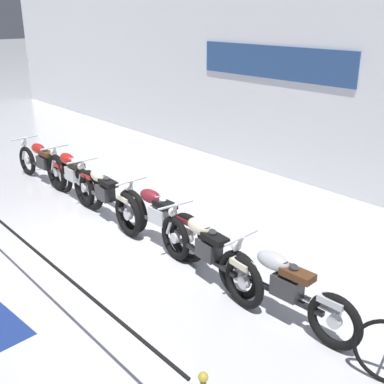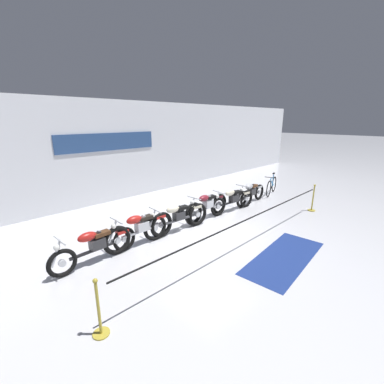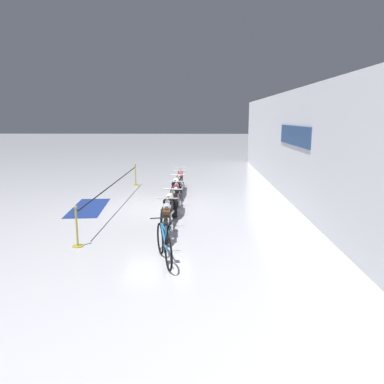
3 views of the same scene
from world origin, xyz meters
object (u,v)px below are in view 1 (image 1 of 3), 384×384
object	(u,v)px
motorcycle_silver_5	(283,288)
motorcycle_red_1	(73,176)
motorcycle_cream_2	(104,195)
motorcycle_maroon_3	(158,218)
motorcycle_cream_4	(206,250)
motorcycle_red_0	(44,163)

from	to	relation	value
motorcycle_silver_5	motorcycle_red_1	bearing A→B (deg)	179.61
motorcycle_cream_2	motorcycle_maroon_3	distance (m)	1.47
motorcycle_maroon_3	motorcycle_cream_4	xyz separation A→B (m)	(1.30, -0.14, -0.02)
motorcycle_maroon_3	motorcycle_silver_5	bearing A→B (deg)	-1.79
motorcycle_red_0	motorcycle_maroon_3	size ratio (longest dim) A/B	1.04
motorcycle_red_1	motorcycle_maroon_3	xyz separation A→B (m)	(2.77, 0.04, 0.00)
motorcycle_maroon_3	motorcycle_cream_4	world-z (taller)	motorcycle_maroon_3
motorcycle_red_0	motorcycle_cream_2	world-z (taller)	motorcycle_cream_2
motorcycle_cream_4	motorcycle_silver_5	size ratio (longest dim) A/B	1.08
motorcycle_red_1	motorcycle_silver_5	world-z (taller)	motorcycle_red_1
motorcycle_cream_2	motorcycle_silver_5	world-z (taller)	motorcycle_cream_2
motorcycle_red_1	motorcycle_maroon_3	world-z (taller)	motorcycle_red_1
motorcycle_maroon_3	motorcycle_cream_4	size ratio (longest dim) A/B	0.96
motorcycle_red_0	motorcycle_maroon_3	world-z (taller)	motorcycle_maroon_3
motorcycle_red_1	motorcycle_silver_5	bearing A→B (deg)	-0.39
motorcycle_cream_2	motorcycle_maroon_3	size ratio (longest dim) A/B	1.12
motorcycle_cream_2	motorcycle_cream_4	bearing A→B (deg)	-0.60
motorcycle_red_0	motorcycle_cream_4	xyz separation A→B (m)	(5.38, -0.07, 0.01)
motorcycle_red_0	motorcycle_maroon_3	distance (m)	4.08
motorcycle_red_0	motorcycle_red_1	distance (m)	1.30
motorcycle_red_0	motorcycle_red_1	size ratio (longest dim) A/B	1.02
motorcycle_cream_2	motorcycle_maroon_3	world-z (taller)	motorcycle_maroon_3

